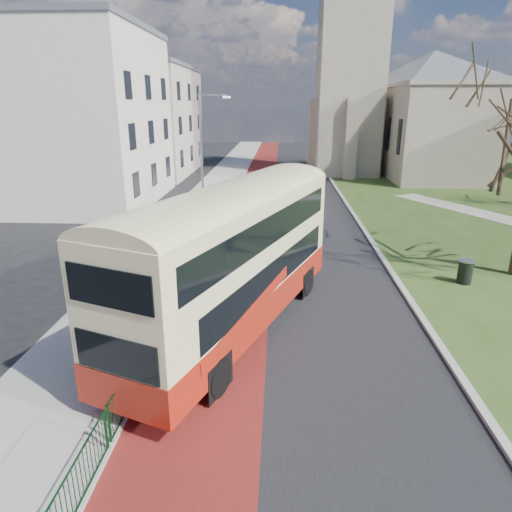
{
  "coord_description": "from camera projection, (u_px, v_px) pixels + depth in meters",
  "views": [
    {
      "loc": [
        0.82,
        -13.39,
        7.52
      ],
      "look_at": [
        -0.02,
        2.99,
        2.0
      ],
      "focal_mm": 32.0,
      "sensor_mm": 36.0,
      "label": 1
    }
  ],
  "objects": [
    {
      "name": "ground",
      "position": [
        252.0,
        342.0,
        15.11
      ],
      "size": [
        160.0,
        160.0,
        0.0
      ],
      "primitive_type": "plane",
      "color": "black",
      "rests_on": "ground"
    },
    {
      "name": "road_carriageway",
      "position": [
        288.0,
        209.0,
        33.97
      ],
      "size": [
        9.0,
        120.0,
        0.01
      ],
      "primitive_type": "cube",
      "color": "black",
      "rests_on": "ground"
    },
    {
      "name": "bus_lane",
      "position": [
        252.0,
        209.0,
        34.1
      ],
      "size": [
        3.4,
        120.0,
        0.01
      ],
      "primitive_type": "cube",
      "color": "#591414",
      "rests_on": "ground"
    },
    {
      "name": "pavement_west",
      "position": [
        201.0,
        207.0,
        34.27
      ],
      "size": [
        4.0,
        120.0,
        0.12
      ],
      "primitive_type": "cube",
      "color": "gray",
      "rests_on": "ground"
    },
    {
      "name": "kerb_west",
      "position": [
        228.0,
        208.0,
        34.17
      ],
      "size": [
        0.25,
        120.0,
        0.13
      ],
      "primitive_type": "cube",
      "color": "#999993",
      "rests_on": "ground"
    },
    {
      "name": "kerb_east",
      "position": [
        346.0,
        203.0,
        35.62
      ],
      "size": [
        0.25,
        80.0,
        0.13
      ],
      "primitive_type": "cube",
      "color": "#999993",
      "rests_on": "ground"
    },
    {
      "name": "pedestrian_railing",
      "position": [
        187.0,
        280.0,
        18.87
      ],
      "size": [
        0.07,
        24.0,
        1.12
      ],
      "color": "#0B3416",
      "rests_on": "ground"
    },
    {
      "name": "gothic_church",
      "position": [
        397.0,
        45.0,
        46.28
      ],
      "size": [
        16.38,
        18.0,
        40.0
      ],
      "color": "gray",
      "rests_on": "ground"
    },
    {
      "name": "street_block_near",
      "position": [
        85.0,
        117.0,
        34.53
      ],
      "size": [
        10.3,
        14.3,
        13.0
      ],
      "color": "silver",
      "rests_on": "ground"
    },
    {
      "name": "street_block_far",
      "position": [
        145.0,
        120.0,
        49.91
      ],
      "size": [
        10.3,
        16.3,
        11.5
      ],
      "color": "beige",
      "rests_on": "ground"
    },
    {
      "name": "streetlamp",
      "position": [
        204.0,
        148.0,
        30.89
      ],
      "size": [
        2.13,
        0.18,
        8.0
      ],
      "color": "gray",
      "rests_on": "pavement_west"
    },
    {
      "name": "bus",
      "position": [
        234.0,
        254.0,
        15.03
      ],
      "size": [
        6.78,
        11.84,
        4.88
      ],
      "rotation": [
        0.0,
        0.0,
        -0.37
      ],
      "color": "#A21D0F",
      "rests_on": "ground"
    },
    {
      "name": "litter_bin",
      "position": [
        465.0,
        271.0,
        19.77
      ],
      "size": [
        0.71,
        0.71,
        1.06
      ],
      "rotation": [
        0.0,
        0.0,
        -0.08
      ],
      "color": "black",
      "rests_on": "grass_green"
    }
  ]
}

